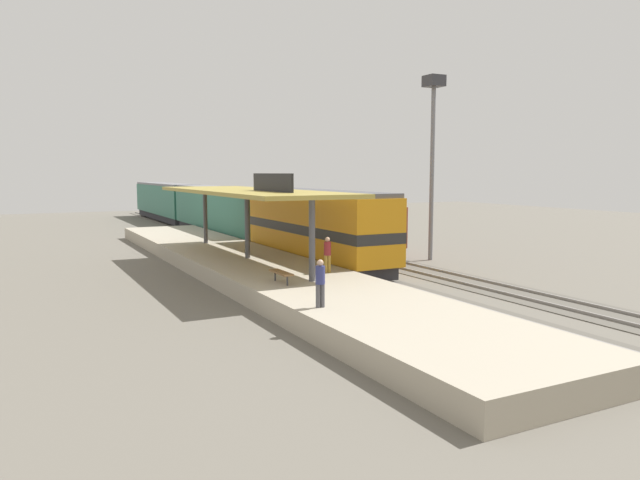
% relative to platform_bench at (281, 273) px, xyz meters
% --- Properties ---
extents(ground_plane, '(120.00, 120.00, 0.00)m').
position_rel_platform_bench_xyz_m(ground_plane, '(8.00, 7.81, -1.34)').
color(ground_plane, '#666056').
extents(track_near, '(3.20, 110.00, 0.16)m').
position_rel_platform_bench_xyz_m(track_near, '(6.00, 7.81, -1.31)').
color(track_near, '#565249').
rests_on(track_near, ground).
extents(track_far, '(3.20, 110.00, 0.16)m').
position_rel_platform_bench_xyz_m(track_far, '(10.60, 7.81, -1.31)').
color(track_far, '#565249').
rests_on(track_far, ground).
extents(platform, '(6.00, 44.00, 0.90)m').
position_rel_platform_bench_xyz_m(platform, '(1.40, 7.81, -0.89)').
color(platform, '#A89E89').
rests_on(platform, ground).
extents(station_canopy, '(5.20, 18.00, 4.70)m').
position_rel_platform_bench_xyz_m(station_canopy, '(1.40, 7.72, 3.19)').
color(station_canopy, '#47474C').
rests_on(station_canopy, platform).
extents(platform_bench, '(0.44, 1.70, 0.50)m').
position_rel_platform_bench_xyz_m(platform_bench, '(0.00, 0.00, 0.00)').
color(platform_bench, '#333338').
rests_on(platform_bench, platform).
extents(locomotive, '(2.93, 14.43, 4.44)m').
position_rel_platform_bench_xyz_m(locomotive, '(6.00, 8.46, 1.07)').
color(locomotive, '#28282D').
rests_on(locomotive, track_near).
extents(passenger_carriage_front, '(2.90, 20.00, 4.24)m').
position_rel_platform_bench_xyz_m(passenger_carriage_front, '(6.00, 26.46, 0.97)').
color(passenger_carriage_front, '#28282D').
rests_on(passenger_carriage_front, track_near).
extents(passenger_carriage_rear, '(2.90, 20.00, 4.24)m').
position_rel_platform_bench_xyz_m(passenger_carriage_rear, '(6.00, 47.26, 0.97)').
color(passenger_carriage_rear, '#28282D').
rests_on(passenger_carriage_rear, track_near).
extents(freight_car, '(2.80, 12.00, 3.54)m').
position_rel_platform_bench_xyz_m(freight_car, '(10.60, 13.44, 0.63)').
color(freight_car, '#28282D').
rests_on(freight_car, track_far).
extents(light_mast, '(1.10, 1.10, 11.70)m').
position_rel_platform_bench_xyz_m(light_mast, '(13.80, 7.41, 7.05)').
color(light_mast, slate).
rests_on(light_mast, ground).
extents(person_waiting, '(0.34, 0.34, 1.71)m').
position_rel_platform_bench_xyz_m(person_waiting, '(-0.64, -4.89, 0.51)').
color(person_waiting, '#4C4C51').
rests_on(person_waiting, platform).
extents(person_walking, '(0.34, 0.34, 1.71)m').
position_rel_platform_bench_xyz_m(person_walking, '(3.04, 1.45, 0.51)').
color(person_walking, olive).
rests_on(person_walking, platform).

